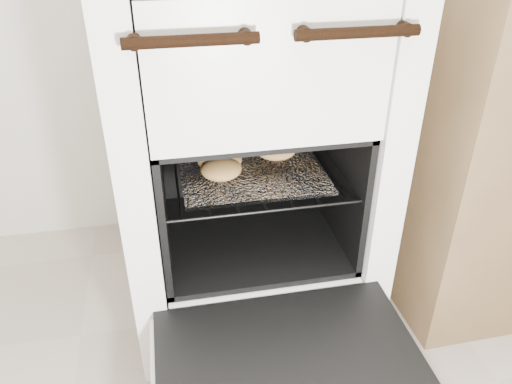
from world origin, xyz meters
TOP-DOWN VIEW (x-y plane):
  - stove at (0.14, 1.16)m, footprint 0.60×0.67m
  - oven_door at (0.14, 0.65)m, footprint 0.54×0.42m
  - oven_rack at (0.14, 1.10)m, footprint 0.44×0.42m
  - foil_sheet at (0.14, 1.08)m, footprint 0.34×0.30m
  - baked_rolls at (0.11, 1.09)m, footprint 0.28×0.21m

SIDE VIEW (x-z plane):
  - oven_door at x=0.14m, z-range 0.18..0.22m
  - oven_rack at x=0.14m, z-range 0.42..0.43m
  - foil_sheet at x=0.14m, z-range 0.43..0.44m
  - stove at x=0.14m, z-range -0.01..0.92m
  - baked_rolls at x=0.11m, z-range 0.43..0.48m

